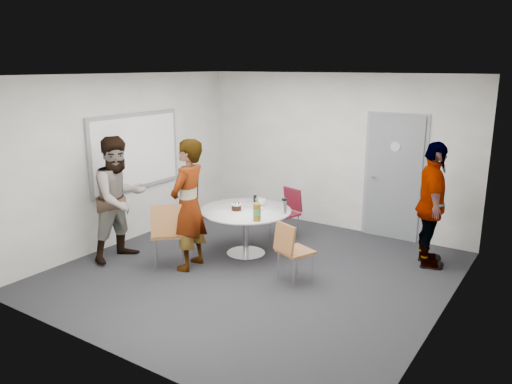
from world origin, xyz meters
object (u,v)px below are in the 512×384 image
Objects in this scene: whiteboard at (136,152)px; chair_near_right at (291,247)px; chair_near_left at (168,229)px; person_right at (432,205)px; person_main at (189,205)px; table at (247,216)px; door at (394,178)px; chair_far at (288,208)px; person_left at (120,199)px.

whiteboard is 2.27× the size of chair_near_right.
person_right is at bearing -6.02° from chair_near_left.
chair_near_right is at bearing 93.43° from person_main.
table is 1.63× the size of chair_near_right.
door is 3.78m from chair_near_left.
person_right reaches higher than chair_far.
person_main is at bearing 103.15° from person_right.
person_main reaches higher than chair_far.
table is 1.62× the size of chair_far.
person_main is (-0.41, -0.84, 0.31)m from table.
person_main is at bearing -70.08° from person_left.
chair_near_left is 0.93m from person_left.
table is 0.74× the size of person_left.
table is at bearing 7.94° from whiteboard.
whiteboard reaches higher than person_right.
person_right reaches higher than chair_near_right.
person_left is at bearing -143.00° from table.
chair_near_left is 1.16× the size of chair_far.
door reaches higher than chair_near_right.
chair_near_right is at bearing -26.34° from table.
door is 2.62m from chair_near_right.
door is 1.24m from person_right.
chair_far is 2.72m from person_left.
person_main is at bearing -19.50° from whiteboard.
chair_far is 2.31m from person_right.
whiteboard is at bearing 47.46° from chair_far.
whiteboard is at bearing -172.06° from table.
door reaches higher than whiteboard.
whiteboard is at bearing 85.93° from person_right.
person_main is at bearing -116.11° from table.
whiteboard is at bearing -147.34° from door.
chair_near_right is at bearing -4.50° from whiteboard.
person_left is at bearing 142.95° from chair_near_left.
person_right is (2.28, 0.09, 0.39)m from chair_far.
person_right is at bearing -161.50° from chair_far.
door is 1.81m from chair_far.
whiteboard is at bearing 36.37° from person_left.
door is at bearing -39.01° from person_left.
person_main reaches higher than chair_near_left.
person_left is (-1.08, -0.28, -0.01)m from person_main.
person_main is (-0.54, -1.86, 0.42)m from chair_far.
chair_far is at bearing 142.84° from chair_near_right.
chair_near_left is at bearing -80.23° from person_left.
door is at bearing 136.29° from person_main.
chair_far is 1.98m from person_main.
door reaches higher than person_left.
person_main reaches higher than table.
person_main is 1.03× the size of person_right.
chair_near_left is at bearing -53.52° from person_main.
table is 1.18m from chair_near_right.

